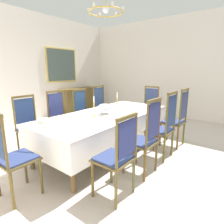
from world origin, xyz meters
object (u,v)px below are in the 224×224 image
object	(u,v)px
chair_north_c	(84,112)
bowl_near_right	(117,103)
chair_north_a	(30,125)
framed_painting	(62,65)
candlestick_west	(94,109)
chair_south_b	(145,136)
chair_north_d	(102,107)
chandelier	(106,11)
bowl_near_left	(45,120)
spoon_primary	(36,123)
chair_head_west	(11,154)
chair_head_east	(149,107)
chair_north_b	(60,117)
dining_table	(106,117)
chair_south_a	(118,155)
chair_south_c	(164,125)
soup_tureen	(105,109)
spoon_secondary	(119,103)
candlestick_east	(117,103)
chair_south_d	(177,117)
sideboard	(79,100)

from	to	relation	value
chair_north_c	bowl_near_right	distance (m)	0.82
chair_north_a	framed_painting	world-z (taller)	framed_painting
candlestick_west	framed_painting	distance (m)	3.72
framed_painting	chair_south_b	bearing A→B (deg)	-113.38
chair_north_d	chair_north_a	bearing A→B (deg)	0.08
chair_south_b	chandelier	size ratio (longest dim) A/B	1.77
bowl_near_left	chandelier	world-z (taller)	chandelier
chair_south_b	spoon_primary	size ratio (longest dim) A/B	6.74
chair_head_west	chair_head_east	distance (m)	3.60
chair_south_b	chair_head_west	world-z (taller)	chair_south_b
chair_north_b	candlestick_west	distance (m)	1.04
dining_table	bowl_near_right	bearing A→B (deg)	25.14
chair_north_a	chair_north_d	size ratio (longest dim) A/B	0.96
chair_south_b	chair_south_a	bearing A→B (deg)	179.47
candlestick_west	bowl_near_right	distance (m)	1.37
chair_south_c	soup_tureen	distance (m)	1.11
soup_tureen	spoon_secondary	distance (m)	1.21
dining_table	framed_painting	world-z (taller)	framed_painting
chair_head_east	framed_painting	xyz separation A→B (m)	(-0.33, 3.15, 1.12)
candlestick_east	framed_painting	xyz separation A→B (m)	(1.12, 3.15, 0.81)
candlestick_east	spoon_primary	size ratio (longest dim) A/B	2.16
chair_head_west	chandelier	distance (m)	2.65
chair_south_a	framed_painting	bearing A→B (deg)	59.13
chair_north_d	spoon_secondary	world-z (taller)	chair_north_d
chair_north_a	chair_north_d	world-z (taller)	chair_north_d
chair_north_b	candlestick_west	bearing A→B (deg)	89.10
dining_table	chair_north_b	size ratio (longest dim) A/B	2.45
bowl_near_right	spoon_primary	xyz separation A→B (m)	(-2.12, 0.02, -0.01)
chair_south_d	framed_painting	bearing A→B (deg)	84.15
chair_south_b	candlestick_west	size ratio (longest dim) A/B	3.13
chair_head_west	chair_south_d	bearing A→B (deg)	70.60
bowl_near_right	chair_head_east	bearing A→B (deg)	-27.41
chair_north_a	soup_tureen	distance (m)	1.40
chair_north_a	chair_head_west	distance (m)	1.27
chair_south_a	candlestick_east	size ratio (longest dim) A/B	2.86
chair_north_a	chair_south_c	world-z (taller)	chair_south_c
spoon_secondary	chair_head_west	bearing A→B (deg)	-161.09
chair_north_d	candlestick_east	world-z (taller)	chair_north_d
candlestick_west	bowl_near_right	size ratio (longest dim) A/B	2.43
chair_north_d	chair_head_east	world-z (taller)	chair_north_d
bowl_near_right	sideboard	distance (m)	2.66
chair_south_b	chair_north_a	bearing A→B (deg)	108.91
chair_south_b	spoon_primary	world-z (taller)	chair_south_b
chair_south_b	chair_north_d	distance (m)	2.42
chair_north_c	spoon_primary	xyz separation A→B (m)	(-1.54, -0.53, 0.16)
bowl_near_left	chair_south_b	bearing A→B (deg)	-63.29
chair_south_d	candlestick_east	size ratio (longest dim) A/B	3.21
chair_south_a	chair_north_c	bearing A→B (deg)	55.36
chair_north_c	soup_tureen	size ratio (longest dim) A/B	4.12
chair_head_west	candlestick_west	distance (m)	1.49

